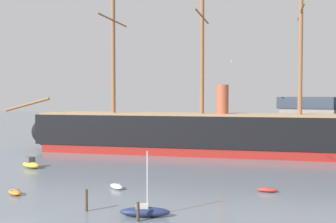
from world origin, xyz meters
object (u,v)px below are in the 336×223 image
at_px(dinghy_mid_right, 267,190).
at_px(seagull_in_flight, 232,61).
at_px(sailboat_foreground_right, 145,211).
at_px(dinghy_near_centre, 116,186).
at_px(dinghy_distant_centre, 242,146).
at_px(motorboat_mid_left, 31,164).
at_px(mooring_piling_left_pair, 86,200).
at_px(dinghy_foreground_left, 15,192).
at_px(mooring_piling_nearest, 138,212).
at_px(tall_ship, 202,133).

xyz_separation_m(dinghy_mid_right, seagull_in_flight, (-5.76, 5.49, 15.32)).
xyz_separation_m(sailboat_foreground_right, dinghy_near_centre, (-8.36, 8.91, -0.22)).
xyz_separation_m(sailboat_foreground_right, dinghy_distant_centre, (-4.72, 54.26, -0.24)).
relative_size(sailboat_foreground_right, motorboat_mid_left, 1.40).
bearing_deg(mooring_piling_left_pair, seagull_in_flight, 67.75).
bearing_deg(dinghy_foreground_left, seagull_in_flight, 42.99).
bearing_deg(sailboat_foreground_right, mooring_piling_left_pair, -173.44).
height_order(dinghy_near_centre, seagull_in_flight, seagull_in_flight).
distance_m(dinghy_foreground_left, mooring_piling_left_pair, 11.51).
bearing_deg(dinghy_foreground_left, dinghy_near_centre, 39.38).
relative_size(motorboat_mid_left, mooring_piling_left_pair, 2.02).
xyz_separation_m(dinghy_foreground_left, motorboat_mid_left, (-10.74, 14.49, 0.30)).
bearing_deg(mooring_piling_nearest, motorboat_mid_left, 147.71).
distance_m(motorboat_mid_left, dinghy_distant_centre, 44.58).
distance_m(sailboat_foreground_right, seagull_in_flight, 25.24).
bearing_deg(tall_ship, mooring_piling_left_pair, -85.65).
bearing_deg(tall_ship, mooring_piling_nearest, -77.80).
height_order(motorboat_mid_left, mooring_piling_nearest, mooring_piling_nearest).
distance_m(sailboat_foreground_right, mooring_piling_nearest, 1.58).
distance_m(dinghy_mid_right, seagull_in_flight, 17.26).
bearing_deg(dinghy_foreground_left, dinghy_distant_centre, 76.68).
xyz_separation_m(sailboat_foreground_right, seagull_in_flight, (2.56, 20.07, 15.09)).
distance_m(tall_ship, seagull_in_flight, 26.78).
bearing_deg(seagull_in_flight, dinghy_mid_right, -43.64).
xyz_separation_m(sailboat_foreground_right, mooring_piling_left_pair, (-5.93, -0.68, 0.56)).
xyz_separation_m(motorboat_mid_left, seagull_in_flight, (30.46, 3.90, 15.01)).
relative_size(dinghy_distant_centre, seagull_in_flight, 2.45).
height_order(dinghy_foreground_left, sailboat_foreground_right, sailboat_foreground_right).
bearing_deg(dinghy_foreground_left, sailboat_foreground_right, -5.61).
relative_size(dinghy_near_centre, mooring_piling_left_pair, 1.24).
distance_m(mooring_piling_nearest, seagull_in_flight, 26.26).
bearing_deg(sailboat_foreground_right, tall_ship, 102.47).
xyz_separation_m(dinghy_mid_right, mooring_piling_left_pair, (-14.25, -15.26, 0.79)).
distance_m(sailboat_foreground_right, motorboat_mid_left, 32.25).
distance_m(tall_ship, mooring_piling_left_pair, 42.13).
relative_size(tall_ship, dinghy_foreground_left, 28.56).
relative_size(dinghy_distant_centre, mooring_piling_nearest, 1.41).
height_order(mooring_piling_left_pair, seagull_in_flight, seagull_in_flight).
xyz_separation_m(dinghy_near_centre, motorboat_mid_left, (-19.54, 7.26, 0.30)).
height_order(tall_ship, mooring_piling_nearest, tall_ship).
height_order(dinghy_distant_centre, mooring_piling_left_pair, mooring_piling_left_pair).
distance_m(sailboat_foreground_right, mooring_piling_left_pair, 6.00).
relative_size(dinghy_foreground_left, dinghy_mid_right, 1.12).
height_order(sailboat_foreground_right, dinghy_near_centre, sailboat_foreground_right).
distance_m(dinghy_foreground_left, dinghy_distant_centre, 54.02).
distance_m(dinghy_mid_right, mooring_piling_left_pair, 20.89).
relative_size(motorboat_mid_left, mooring_piling_nearest, 2.50).
bearing_deg(dinghy_near_centre, motorboat_mid_left, 159.62).
bearing_deg(dinghy_mid_right, sailboat_foreground_right, -119.69).
distance_m(sailboat_foreground_right, dinghy_near_centre, 12.22).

